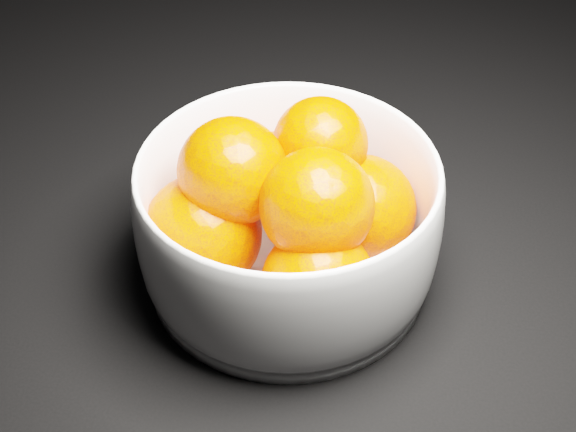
# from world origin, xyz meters

# --- Properties ---
(ground) EXTENTS (3.00, 3.00, 0.00)m
(ground) POSITION_xyz_m (0.00, 0.00, 0.00)
(ground) COLOR black
(ground) RESTS_ON ground
(bowl) EXTENTS (0.22, 0.22, 0.11)m
(bowl) POSITION_xyz_m (-0.03, -0.25, 0.05)
(bowl) COLOR white
(bowl) RESTS_ON ground
(orange_pile) EXTENTS (0.19, 0.18, 0.13)m
(orange_pile) POSITION_xyz_m (-0.03, -0.25, 0.07)
(orange_pile) COLOR #FF4000
(orange_pile) RESTS_ON bowl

